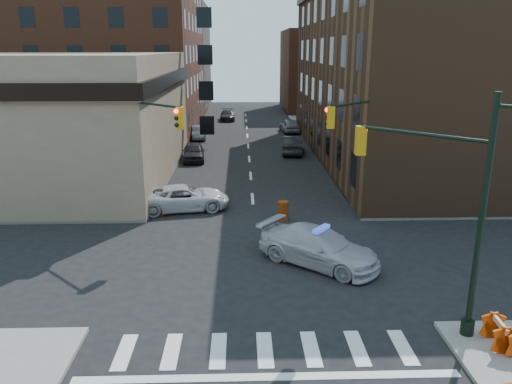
{
  "coord_description": "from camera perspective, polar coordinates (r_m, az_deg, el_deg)",
  "views": [
    {
      "loc": [
        -0.71,
        -20.82,
        9.37
      ],
      "look_at": [
        0.04,
        3.95,
        2.2
      ],
      "focal_mm": 35.0,
      "sensor_mm": 36.0,
      "label": 1
    }
  ],
  "objects": [
    {
      "name": "filler_nw",
      "position": [
        84.23,
        -12.63,
        14.83
      ],
      "size": [
        20.0,
        18.0,
        16.0
      ],
      "primitive_type": "cube",
      "color": "brown",
      "rests_on": "ground"
    },
    {
      "name": "sidewalk_ne",
      "position": [
        59.32,
        21.97,
        5.96
      ],
      "size": [
        34.0,
        54.5,
        0.15
      ],
      "primitive_type": "cube",
      "color": "gray",
      "rests_on": "ground"
    },
    {
      "name": "pickup",
      "position": [
        30.15,
        -8.2,
        -0.65
      ],
      "size": [
        5.74,
        3.46,
        1.49
      ],
      "primitive_type": "imported",
      "rotation": [
        0.0,
        0.0,
        1.77
      ],
      "color": "silver",
      "rests_on": "ground"
    },
    {
      "name": "barrel_bank",
      "position": [
        29.46,
        -11.02,
        -1.64
      ],
      "size": [
        0.67,
        0.67,
        1.05
      ],
      "primitive_type": "cylinder",
      "rotation": [
        0.0,
        0.0,
        0.15
      ],
      "color": "#DE480A",
      "rests_on": "ground"
    },
    {
      "name": "tree_ne_near",
      "position": [
        47.9,
        8.24,
        8.92
      ],
      "size": [
        3.0,
        3.0,
        4.85
      ],
      "color": "black",
      "rests_on": "sidewalk_ne"
    },
    {
      "name": "barrel_road",
      "position": [
        28.2,
        3.11,
        -2.14
      ],
      "size": [
        0.77,
        0.77,
        1.07
      ],
      "primitive_type": "cylinder",
      "rotation": [
        0.0,
        0.0,
        -0.35
      ],
      "color": "#DA4E0A",
      "rests_on": "ground"
    },
    {
      "name": "tree_ne_far",
      "position": [
        55.74,
        6.84,
        9.97
      ],
      "size": [
        3.0,
        3.0,
        4.85
      ],
      "color": "black",
      "rests_on": "sidewalk_ne"
    },
    {
      "name": "parked_car_wnear",
      "position": [
        43.43,
        -7.16,
        4.59
      ],
      "size": [
        2.16,
        4.63,
        1.53
      ],
      "primitive_type": "imported",
      "rotation": [
        0.0,
        0.0,
        0.08
      ],
      "color": "black",
      "rests_on": "ground"
    },
    {
      "name": "ground",
      "position": [
        22.84,
        0.2,
        -8.08
      ],
      "size": [
        140.0,
        140.0,
        0.0
      ],
      "primitive_type": "plane",
      "color": "black",
      "rests_on": "ground"
    },
    {
      "name": "signal_pole_nw",
      "position": [
        27.13,
        -12.68,
        5.06
      ],
      "size": [
        3.58,
        3.67,
        8.0
      ],
      "rotation": [
        0.0,
        0.0,
        -0.79
      ],
      "color": "black",
      "rests_on": "sidewalk_nw"
    },
    {
      "name": "filler_ne",
      "position": [
        80.25,
        9.07,
        13.54
      ],
      "size": [
        16.0,
        16.0,
        12.0
      ],
      "primitive_type": "cube",
      "color": "#5C2E1D",
      "rests_on": "ground"
    },
    {
      "name": "apartment_block",
      "position": [
        63.42,
        -18.96,
        17.69
      ],
      "size": [
        25.0,
        25.0,
        24.0
      ],
      "primitive_type": "cube",
      "color": "#5C2E1D",
      "rests_on": "ground"
    },
    {
      "name": "signal_pole_ne",
      "position": [
        27.44,
        12.14,
        5.21
      ],
      "size": [
        3.67,
        3.58,
        8.0
      ],
      "rotation": [
        0.0,
        0.0,
        -2.36
      ],
      "color": "black",
      "rests_on": "sidewalk_ne"
    },
    {
      "name": "parked_car_wfar",
      "position": [
        54.03,
        -6.54,
        6.78
      ],
      "size": [
        1.76,
        4.25,
        1.37
      ],
      "primitive_type": "imported",
      "rotation": [
        0.0,
        0.0,
        0.08
      ],
      "color": "gray",
      "rests_on": "ground"
    },
    {
      "name": "barricade_se_b",
      "position": [
        18.3,
        25.96,
        -14.3
      ],
      "size": [
        0.67,
        1.22,
        0.89
      ],
      "primitive_type": null,
      "rotation": [
        0.0,
        0.0,
        1.5
      ],
      "color": "red",
      "rests_on": "sidewalk_se"
    },
    {
      "name": "sidewalk_nw",
      "position": [
        58.76,
        -24.13,
        5.63
      ],
      "size": [
        34.0,
        54.5,
        0.15
      ],
      "primitive_type": "cube",
      "color": "gray",
      "rests_on": "ground"
    },
    {
      "name": "police_car",
      "position": [
        22.58,
        7.18,
        -6.25
      ],
      "size": [
        5.83,
        5.34,
        1.64
      ],
      "primitive_type": "imported",
      "rotation": [
        0.0,
        0.0,
        0.89
      ],
      "color": "#BABABE",
      "rests_on": "ground"
    },
    {
      "name": "parked_car_wdeep",
      "position": [
        67.88,
        -3.28,
        8.77
      ],
      "size": [
        2.03,
        4.79,
        1.38
      ],
      "primitive_type": "imported",
      "rotation": [
        0.0,
        0.0,
        0.02
      ],
      "color": "black",
      "rests_on": "ground"
    },
    {
      "name": "signal_pole_se",
      "position": [
        17.38,
        21.19,
        -0.86
      ],
      "size": [
        5.4,
        5.27,
        8.0
      ],
      "rotation": [
        0.0,
        0.0,
        2.36
      ],
      "color": "black",
      "rests_on": "sidewalk_se"
    },
    {
      "name": "pedestrian_b",
      "position": [
        31.99,
        -20.74,
        -0.23
      ],
      "size": [
        0.96,
        0.91,
        1.56
      ],
      "primitive_type": "imported",
      "rotation": [
        0.0,
        0.0,
        0.58
      ],
      "color": "black",
      "rests_on": "sidewalk_nw"
    },
    {
      "name": "pedestrian_a",
      "position": [
        30.57,
        -18.75,
        -0.43
      ],
      "size": [
        0.82,
        0.8,
        1.9
      ],
      "primitive_type": "imported",
      "rotation": [
        0.0,
        0.0,
        -0.73
      ],
      "color": "black",
      "rests_on": "sidewalk_nw"
    },
    {
      "name": "bank_building",
      "position": [
        41.01,
        -25.38,
        7.78
      ],
      "size": [
        22.0,
        22.0,
        9.0
      ],
      "primitive_type": "cube",
      "color": "#917D5F",
      "rests_on": "ground"
    },
    {
      "name": "parked_car_efar",
      "position": [
        58.07,
        3.86,
        7.61
      ],
      "size": [
        2.26,
        4.8,
        1.59
      ],
      "primitive_type": "imported",
      "rotation": [
        0.0,
        0.0,
        3.23
      ],
      "color": "gray",
      "rests_on": "ground"
    },
    {
      "name": "pedestrian_c",
      "position": [
        31.64,
        -19.27,
        -0.06
      ],
      "size": [
        1.1,
        0.95,
        1.77
      ],
      "primitive_type": "imported",
      "rotation": [
        0.0,
        0.0,
        0.61
      ],
      "color": "#202531",
      "rests_on": "sidewalk_nw"
    },
    {
      "name": "parked_car_enear",
      "position": [
        46.16,
        4.23,
        5.42
      ],
      "size": [
        2.31,
        5.15,
        1.64
      ],
      "primitive_type": "imported",
      "rotation": [
        0.0,
        0.0,
        3.03
      ],
      "color": "black",
      "rests_on": "ground"
    },
    {
      "name": "barricade_nw_a",
      "position": [
        28.99,
        -15.17,
        -2.16
      ],
      "size": [
        1.11,
        0.62,
        0.8
      ],
      "primitive_type": null,
      "rotation": [
        0.0,
        0.0,
        0.09
      ],
      "color": "#D7600A",
      "rests_on": "sidewalk_nw"
    },
    {
      "name": "commercial_row_ne",
      "position": [
        45.5,
        16.19,
        12.53
      ],
      "size": [
        14.0,
        34.0,
        14.0
      ],
      "primitive_type": "cube",
      "color": "#4C311E",
      "rests_on": "ground"
    },
    {
      "name": "barricade_nw_b",
      "position": [
        31.96,
        -21.96,
        -0.96
      ],
      "size": [
        1.34,
        0.85,
        0.93
      ],
      "primitive_type": null,
      "rotation": [
        0.0,
        0.0,
        0.2
      ],
      "color": "#C25C09",
      "rests_on": "sidewalk_nw"
    }
  ]
}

